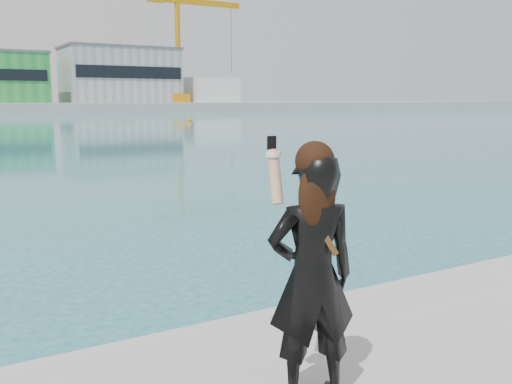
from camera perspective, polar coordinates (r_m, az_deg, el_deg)
warehouse_grey_right at (r=137.92m, az=-13.43°, el=11.31°), size 25.50×15.35×12.50m
ancillary_shed at (r=144.24m, az=-4.65°, el=10.13°), size 12.00×10.00×6.00m
dock_crane at (r=137.43m, az=-7.34°, el=14.34°), size 23.00×4.00×24.00m
flagpole_right at (r=126.67m, az=-20.30°, el=10.42°), size 1.28×0.16×8.00m
buoy_near at (r=72.89m, az=-6.66°, el=7.05°), size 0.50×0.50×0.50m
woman at (r=3.70m, az=5.62°, el=-7.73°), size 0.67×0.54×1.71m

